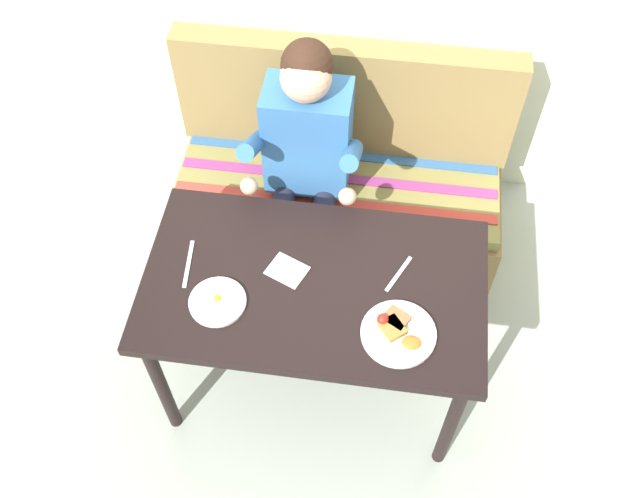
# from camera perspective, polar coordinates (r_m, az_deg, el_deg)

# --- Properties ---
(ground_plane) EXTENTS (8.00, 8.00, 0.00)m
(ground_plane) POSITION_cam_1_polar(r_m,az_deg,el_deg) (3.11, -0.39, -9.98)
(ground_plane) COLOR #9FA99D
(table) EXTENTS (1.20, 0.70, 0.73)m
(table) POSITION_cam_1_polar(r_m,az_deg,el_deg) (2.55, -0.47, -3.67)
(table) COLOR black
(table) RESTS_ON ground
(couch) EXTENTS (1.44, 0.56, 1.00)m
(couch) POSITION_cam_1_polar(r_m,az_deg,el_deg) (3.25, 1.49, 4.73)
(couch) COLOR olive
(couch) RESTS_ON ground
(person) EXTENTS (0.45, 0.61, 1.21)m
(person) POSITION_cam_1_polar(r_m,az_deg,el_deg) (2.84, -1.18, 7.68)
(person) COLOR #3467A2
(person) RESTS_ON ground
(plate_breakfast) EXTENTS (0.25, 0.25, 0.05)m
(plate_breakfast) POSITION_cam_1_polar(r_m,az_deg,el_deg) (2.37, 6.23, -6.60)
(plate_breakfast) COLOR white
(plate_breakfast) RESTS_ON table
(plate_eggs) EXTENTS (0.20, 0.20, 0.04)m
(plate_eggs) POSITION_cam_1_polar(r_m,az_deg,el_deg) (2.45, -8.21, -4.18)
(plate_eggs) COLOR white
(plate_eggs) RESTS_ON table
(napkin) EXTENTS (0.16, 0.15, 0.01)m
(napkin) POSITION_cam_1_polar(r_m,az_deg,el_deg) (2.50, -2.65, -1.73)
(napkin) COLOR silver
(napkin) RESTS_ON table
(fork) EXTENTS (0.09, 0.16, 0.00)m
(fork) POSITION_cam_1_polar(r_m,az_deg,el_deg) (2.51, 6.32, -1.99)
(fork) COLOR silver
(fork) RESTS_ON table
(knife) EXTENTS (0.03, 0.20, 0.00)m
(knife) POSITION_cam_1_polar(r_m,az_deg,el_deg) (2.56, -10.49, -1.17)
(knife) COLOR silver
(knife) RESTS_ON table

